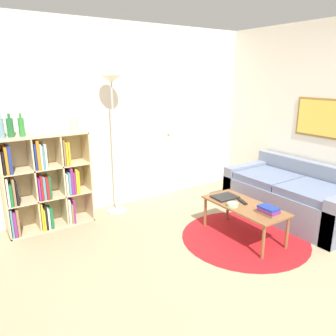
# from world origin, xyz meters

# --- Properties ---
(ground_plane) EXTENTS (14.00, 14.00, 0.00)m
(ground_plane) POSITION_xyz_m (0.00, 0.00, 0.00)
(ground_plane) COLOR tan
(wall_back) EXTENTS (7.11, 0.11, 2.60)m
(wall_back) POSITION_xyz_m (0.02, 2.77, 1.29)
(wall_back) COLOR silver
(wall_back) RESTS_ON ground_plane
(wall_right) EXTENTS (0.08, 5.75, 2.60)m
(wall_right) POSITION_xyz_m (2.08, 1.37, 1.30)
(wall_right) COLOR silver
(wall_right) RESTS_ON ground_plane
(rug) EXTENTS (1.51, 1.51, 0.01)m
(rug) POSITION_xyz_m (0.58, 0.92, 0.00)
(rug) COLOR #B2191E
(rug) RESTS_ON ground_plane
(bookshelf) EXTENTS (1.05, 0.34, 1.20)m
(bookshelf) POSITION_xyz_m (-1.30, 2.56, 0.59)
(bookshelf) COLOR beige
(bookshelf) RESTS_ON ground_plane
(floor_lamp) EXTENTS (0.28, 0.28, 1.89)m
(floor_lamp) POSITION_xyz_m (-0.35, 2.51, 1.52)
(floor_lamp) COLOR #B7B7BC
(floor_lamp) RESTS_ON ground_plane
(couch) EXTENTS (0.91, 1.75, 0.73)m
(couch) POSITION_xyz_m (1.64, 1.02, 0.28)
(couch) COLOR gray
(couch) RESTS_ON ground_plane
(coffee_table) EXTENTS (0.48, 1.03, 0.41)m
(coffee_table) POSITION_xyz_m (0.59, 0.96, 0.37)
(coffee_table) COLOR brown
(coffee_table) RESTS_ON ground_plane
(laptop) EXTENTS (0.31, 0.25, 0.02)m
(laptop) POSITION_xyz_m (0.55, 1.26, 0.42)
(laptop) COLOR black
(laptop) RESTS_ON coffee_table
(bowl) EXTENTS (0.13, 0.13, 0.04)m
(bowl) POSITION_xyz_m (0.44, 1.01, 0.43)
(bowl) COLOR #9ED193
(bowl) RESTS_ON coffee_table
(book_stack_on_table) EXTENTS (0.15, 0.22, 0.09)m
(book_stack_on_table) POSITION_xyz_m (0.60, 0.62, 0.46)
(book_stack_on_table) COLOR olive
(book_stack_on_table) RESTS_ON coffee_table
(remote) EXTENTS (0.09, 0.18, 0.02)m
(remote) POSITION_xyz_m (0.62, 1.03, 0.42)
(remote) COLOR black
(remote) RESTS_ON coffee_table
(bottle_left) EXTENTS (0.06, 0.06, 0.28)m
(bottle_left) POSITION_xyz_m (-1.70, 2.54, 1.32)
(bottle_left) COLOR #6B93A3
(bottle_left) RESTS_ON bookshelf
(bottle_middle) EXTENTS (0.08, 0.08, 0.27)m
(bottle_middle) POSITION_xyz_m (-1.60, 2.58, 1.31)
(bottle_middle) COLOR #236633
(bottle_middle) RESTS_ON bookshelf
(bottle_right) EXTENTS (0.07, 0.07, 0.27)m
(bottle_right) POSITION_xyz_m (-1.49, 2.55, 1.31)
(bottle_right) COLOR #2D8438
(bottle_right) RESTS_ON bookshelf
(vase_on_shelf) EXTENTS (0.10, 0.10, 0.18)m
(vase_on_shelf) POSITION_xyz_m (-0.87, 2.56, 1.29)
(vase_on_shelf) COLOR #B7B2A8
(vase_on_shelf) RESTS_ON bookshelf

